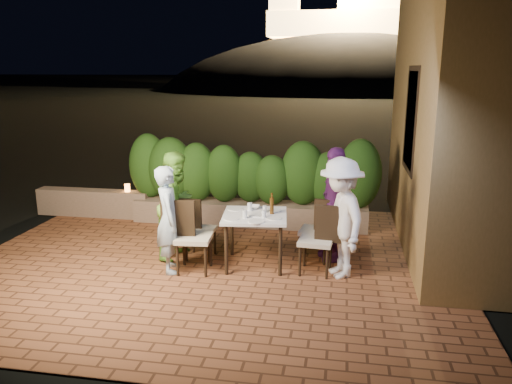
% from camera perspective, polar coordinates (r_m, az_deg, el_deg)
% --- Properties ---
extents(ground, '(400.00, 400.00, 0.00)m').
position_cam_1_polar(ground, '(7.00, -6.01, -9.30)').
color(ground, black).
rests_on(ground, ground).
extents(terrace_floor, '(7.00, 6.00, 0.15)m').
position_cam_1_polar(terrace_floor, '(7.47, -4.94, -8.21)').
color(terrace_floor, brown).
rests_on(terrace_floor, ground).
extents(building_wall, '(1.60, 5.00, 5.00)m').
position_cam_1_polar(building_wall, '(8.37, 22.70, 11.29)').
color(building_wall, olive).
rests_on(building_wall, ground).
extents(window_pane, '(0.08, 1.00, 1.40)m').
position_cam_1_polar(window_pane, '(7.78, 17.48, 7.89)').
color(window_pane, black).
rests_on(window_pane, building_wall).
extents(window_frame, '(0.06, 1.15, 1.55)m').
position_cam_1_polar(window_frame, '(7.77, 17.41, 7.89)').
color(window_frame, black).
rests_on(window_frame, building_wall).
extents(planter, '(4.20, 0.55, 0.40)m').
position_cam_1_polar(planter, '(8.99, -0.82, -2.42)').
color(planter, '#7A624D').
rests_on(planter, ground).
extents(hedge, '(4.00, 0.70, 1.10)m').
position_cam_1_polar(hedge, '(8.81, -0.84, 2.26)').
color(hedge, '#1C3D10').
rests_on(hedge, planter).
extents(parapet, '(2.20, 0.30, 0.50)m').
position_cam_1_polar(parapet, '(9.97, -18.03, -1.18)').
color(parapet, '#7A624D').
rests_on(parapet, ground).
extents(hill, '(52.00, 40.00, 22.00)m').
position_cam_1_polar(hill, '(66.52, 10.15, 7.95)').
color(hill, black).
rests_on(hill, ground).
extents(fortress, '(26.00, 8.00, 8.00)m').
position_cam_1_polar(fortress, '(66.63, 10.72, 20.44)').
color(fortress, '#FFCC7A').
rests_on(fortress, hill).
extents(dining_table, '(0.98, 0.98, 0.75)m').
position_cam_1_polar(dining_table, '(7.09, -0.14, -5.49)').
color(dining_table, white).
rests_on(dining_table, ground).
extents(plate_nw, '(0.20, 0.20, 0.01)m').
position_cam_1_polar(plate_nw, '(6.77, -2.82, -3.08)').
color(plate_nw, white).
rests_on(plate_nw, dining_table).
extents(plate_sw, '(0.22, 0.22, 0.01)m').
position_cam_1_polar(plate_sw, '(7.22, -2.39, -1.97)').
color(plate_sw, white).
rests_on(plate_sw, dining_table).
extents(plate_ne, '(0.20, 0.20, 0.01)m').
position_cam_1_polar(plate_ne, '(6.79, 2.08, -3.03)').
color(plate_ne, white).
rests_on(plate_ne, dining_table).
extents(plate_se, '(0.21, 0.21, 0.01)m').
position_cam_1_polar(plate_se, '(7.16, 2.09, -2.12)').
color(plate_se, white).
rests_on(plate_se, dining_table).
extents(plate_centre, '(0.24, 0.24, 0.01)m').
position_cam_1_polar(plate_centre, '(6.96, -0.05, -2.58)').
color(plate_centre, white).
rests_on(plate_centre, dining_table).
extents(plate_front, '(0.21, 0.21, 0.01)m').
position_cam_1_polar(plate_front, '(6.63, 0.03, -3.42)').
color(plate_front, white).
rests_on(plate_front, dining_table).
extents(glass_nw, '(0.07, 0.07, 0.11)m').
position_cam_1_polar(glass_nw, '(6.80, -1.28, -2.53)').
color(glass_nw, silver).
rests_on(glass_nw, dining_table).
extents(glass_sw, '(0.07, 0.07, 0.12)m').
position_cam_1_polar(glass_sw, '(7.15, -0.72, -1.69)').
color(glass_sw, silver).
rests_on(glass_sw, dining_table).
extents(glass_ne, '(0.06, 0.06, 0.10)m').
position_cam_1_polar(glass_ne, '(6.83, 0.90, -2.53)').
color(glass_ne, silver).
rests_on(glass_ne, dining_table).
extents(glass_se, '(0.06, 0.06, 0.10)m').
position_cam_1_polar(glass_se, '(7.06, 1.00, -1.96)').
color(glass_se, silver).
rests_on(glass_se, dining_table).
extents(beer_bottle, '(0.06, 0.06, 0.30)m').
position_cam_1_polar(beer_bottle, '(6.97, 1.82, -1.32)').
color(beer_bottle, '#45280B').
rests_on(beer_bottle, dining_table).
extents(bowl, '(0.18, 0.18, 0.04)m').
position_cam_1_polar(bowl, '(7.27, -0.25, -1.73)').
color(bowl, white).
rests_on(bowl, dining_table).
extents(chair_left_front, '(0.51, 0.51, 1.01)m').
position_cam_1_polar(chair_left_front, '(6.89, -7.12, -5.04)').
color(chair_left_front, black).
rests_on(chair_left_front, ground).
extents(chair_left_back, '(0.42, 0.42, 0.89)m').
position_cam_1_polar(chair_left_back, '(7.39, -6.37, -4.20)').
color(chair_left_back, black).
rests_on(chair_left_back, ground).
extents(chair_right_front, '(0.49, 0.49, 0.97)m').
position_cam_1_polar(chair_right_front, '(6.84, 6.87, -5.37)').
color(chair_right_front, black).
rests_on(chair_right_front, ground).
extents(chair_right_back, '(0.48, 0.48, 0.92)m').
position_cam_1_polar(chair_right_back, '(7.31, 6.79, -4.29)').
color(chair_right_back, black).
rests_on(chair_right_back, ground).
extents(diner_blue, '(0.53, 0.63, 1.48)m').
position_cam_1_polar(diner_blue, '(6.89, -9.91, -3.09)').
color(diner_blue, '#A1BCCF').
rests_on(diner_blue, ground).
extents(diner_green, '(0.71, 0.85, 1.58)m').
position_cam_1_polar(diner_green, '(7.40, -8.94, -1.48)').
color(diner_green, '#6DB438').
rests_on(diner_green, ground).
extents(diner_white, '(0.98, 1.20, 1.62)m').
position_cam_1_polar(diner_white, '(6.70, 9.64, -2.94)').
color(diner_white, white).
rests_on(diner_white, ground).
extents(diner_purple, '(0.68, 1.05, 1.67)m').
position_cam_1_polar(diner_purple, '(7.28, 8.99, -1.36)').
color(diner_purple, '#5B2165').
rests_on(diner_purple, ground).
extents(parapet_lamp, '(0.10, 0.10, 0.14)m').
position_cam_1_polar(parapet_lamp, '(9.59, -14.50, 0.45)').
color(parapet_lamp, orange).
rests_on(parapet_lamp, parapet).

